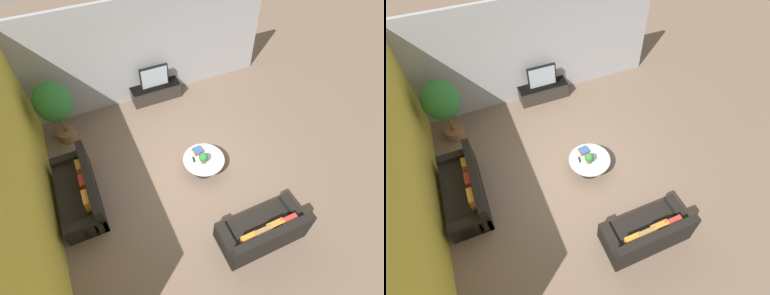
# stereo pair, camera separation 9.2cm
# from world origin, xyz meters

# --- Properties ---
(ground_plane) EXTENTS (24.00, 24.00, 0.00)m
(ground_plane) POSITION_xyz_m (0.00, 0.00, 0.00)
(ground_plane) COLOR brown
(back_wall_stone) EXTENTS (7.40, 0.12, 3.00)m
(back_wall_stone) POSITION_xyz_m (0.00, 3.26, 1.50)
(back_wall_stone) COLOR #939399
(back_wall_stone) RESTS_ON ground
(side_wall_left) EXTENTS (0.12, 7.40, 3.00)m
(side_wall_left) POSITION_xyz_m (-3.26, 0.20, 1.50)
(side_wall_left) COLOR gold
(side_wall_left) RESTS_ON ground
(media_console) EXTENTS (1.49, 0.50, 0.47)m
(media_console) POSITION_xyz_m (0.17, 2.94, 0.24)
(media_console) COLOR #2D2823
(media_console) RESTS_ON ground
(television) EXTENTS (0.85, 0.13, 0.68)m
(television) POSITION_xyz_m (0.17, 2.94, 0.80)
(television) COLOR black
(television) RESTS_ON media_console
(coffee_table) EXTENTS (1.00, 1.00, 0.43)m
(coffee_table) POSITION_xyz_m (0.30, -0.11, 0.30)
(coffee_table) COLOR black
(coffee_table) RESTS_ON ground
(couch_by_wall) EXTENTS (0.84, 2.08, 0.84)m
(couch_by_wall) POSITION_xyz_m (-2.60, 0.29, 0.29)
(couch_by_wall) COLOR black
(couch_by_wall) RESTS_ON ground
(couch_near_entry) EXTENTS (1.77, 0.84, 0.84)m
(couch_near_entry) POSITION_xyz_m (0.62, -2.22, 0.29)
(couch_near_entry) COLOR black
(couch_near_entry) RESTS_ON ground
(potted_palm_tall) EXTENTS (0.91, 0.91, 1.81)m
(potted_palm_tall) POSITION_xyz_m (-2.57, 2.37, 1.20)
(potted_palm_tall) COLOR brown
(potted_palm_tall) RESTS_ON ground
(potted_plant_tabletop) EXTENTS (0.22, 0.22, 0.30)m
(potted_plant_tabletop) POSITION_xyz_m (0.25, -0.19, 0.60)
(potted_plant_tabletop) COLOR brown
(potted_plant_tabletop) RESTS_ON coffee_table
(book_stack) EXTENTS (0.25, 0.28, 0.10)m
(book_stack) POSITION_xyz_m (0.25, 0.15, 0.48)
(book_stack) COLOR gold
(book_stack) RESTS_ON coffee_table
(remote_black) EXTENTS (0.07, 0.16, 0.02)m
(remote_black) POSITION_xyz_m (0.07, -0.03, 0.44)
(remote_black) COLOR black
(remote_black) RESTS_ON coffee_table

